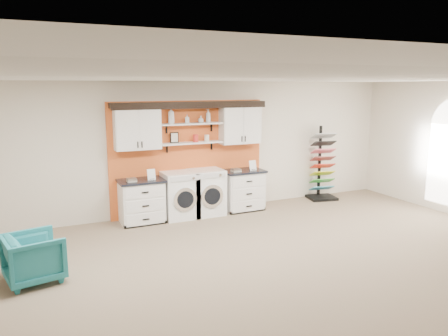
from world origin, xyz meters
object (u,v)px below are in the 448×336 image
base_cabinet_left (142,201)px  base_cabinet_right (243,190)px  dryer (206,192)px  sample_rack (322,176)px  washer (180,195)px  armchair (34,258)px

base_cabinet_left → base_cabinet_right: (2.26, -0.00, 0.01)m
dryer → sample_rack: bearing=0.8°
washer → dryer: size_ratio=0.99×
base_cabinet_left → dryer: bearing=-0.1°
base_cabinet_left → armchair: 2.86m
sample_rack → dryer: bearing=-167.7°
base_cabinet_right → dryer: (-0.87, -0.00, 0.04)m
base_cabinet_left → washer: (0.80, -0.00, 0.04)m
dryer → armchair: 3.97m
washer → dryer: (0.59, 0.00, 0.00)m
base_cabinet_left → base_cabinet_right: size_ratio=0.99×
base_cabinet_right → sample_rack: bearing=1.0°
base_cabinet_right → armchair: base_cabinet_right is taller
base_cabinet_left → armchair: size_ratio=1.19×
washer → sample_rack: (3.62, 0.04, 0.07)m
base_cabinet_left → sample_rack: size_ratio=0.51×
base_cabinet_right → dryer: bearing=-179.8°
washer → armchair: bearing=-144.6°
dryer → sample_rack: (3.03, 0.04, 0.07)m
dryer → sample_rack: 3.04m
dryer → washer: bearing=-180.0°
base_cabinet_right → washer: 1.46m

